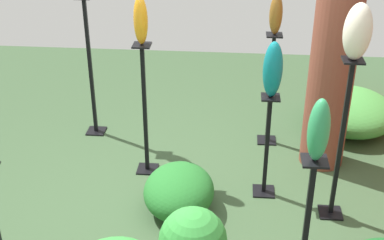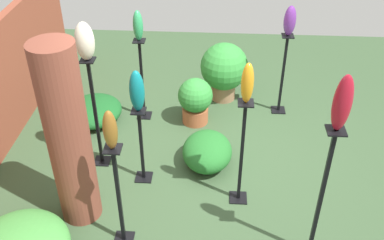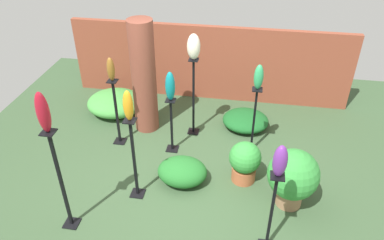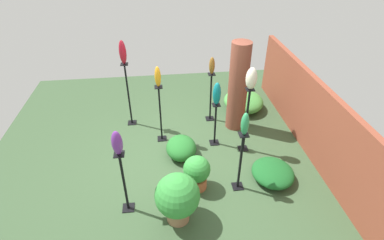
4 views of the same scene
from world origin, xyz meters
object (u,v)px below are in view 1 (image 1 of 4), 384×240
at_px(art_vase_amber, 141,20).
at_px(art_vase_jade, 319,130).
at_px(art_vase_ivory, 358,32).
at_px(art_vase_bronze, 276,14).
at_px(pedestal_ruby, 91,73).
at_px(pedestal_ivory, 340,148).
at_px(art_vase_teal, 273,70).
at_px(pedestal_bronze, 270,95).
at_px(pedestal_teal, 267,151).
at_px(pedestal_amber, 145,116).
at_px(brick_pillar, 332,67).

bearing_deg(art_vase_amber, art_vase_jade, 39.46).
bearing_deg(art_vase_ivory, art_vase_bronze, -157.46).
relative_size(pedestal_ruby, art_vase_bronze, 3.83).
xyz_separation_m(pedestal_ivory, pedestal_ruby, (-1.28, -2.41, 0.04)).
bearing_deg(art_vase_amber, art_vase_teal, 76.08).
bearing_deg(pedestal_ivory, pedestal_bronze, -157.46).
bearing_deg(art_vase_bronze, pedestal_bronze, -26.57).
bearing_deg(pedestal_teal, pedestal_amber, -103.92).
height_order(brick_pillar, pedestal_ruby, brick_pillar).
xyz_separation_m(pedestal_ivory, art_vase_bronze, (-1.23, -0.51, 0.74)).
height_order(pedestal_amber, art_vase_teal, art_vase_teal).
xyz_separation_m(art_vase_teal, art_vase_amber, (-0.28, -1.14, 0.30)).
bearing_deg(pedestal_teal, pedestal_ivory, 64.58).
relative_size(brick_pillar, art_vase_amber, 4.71).
xyz_separation_m(pedestal_ruby, art_vase_bronze, (0.04, 1.90, 0.70)).
xyz_separation_m(art_vase_bronze, art_vase_teal, (0.96, -0.06, -0.18)).
bearing_deg(art_vase_teal, pedestal_ivory, 64.58).
bearing_deg(pedestal_teal, art_vase_teal, 0.00).
xyz_separation_m(pedestal_ruby, art_vase_ivory, (1.28, 2.41, 0.95)).
xyz_separation_m(art_vase_ivory, art_vase_amber, (-0.56, -1.71, -0.13)).
height_order(brick_pillar, pedestal_ivory, brick_pillar).
bearing_deg(pedestal_ivory, pedestal_amber, -107.97).
height_order(brick_pillar, art_vase_jade, brick_pillar).
bearing_deg(pedestal_amber, brick_pillar, 100.49).
relative_size(brick_pillar, art_vase_bronze, 5.14).
height_order(art_vase_bronze, art_vase_amber, art_vase_amber).
relative_size(pedestal_amber, art_vase_amber, 3.02).
xyz_separation_m(pedestal_ivory, art_vase_ivory, (0.00, 0.00, 1.00)).
relative_size(pedestal_bronze, pedestal_ruby, 0.79).
xyz_separation_m(brick_pillar, pedestal_ruby, (-0.40, -2.43, -0.32)).
relative_size(pedestal_ivory, pedestal_bronze, 1.19).
relative_size(pedestal_ruby, art_vase_ivory, 3.53).
distance_m(art_vase_teal, art_vase_amber, 1.21).
bearing_deg(art_vase_amber, art_vase_ivory, 72.03).
xyz_separation_m(brick_pillar, pedestal_teal, (0.60, -0.60, -0.58)).
distance_m(pedestal_bronze, art_vase_teal, 1.18).
bearing_deg(art_vase_ivory, art_vase_amber, -107.97).
xyz_separation_m(pedestal_teal, art_vase_bronze, (-0.96, 0.06, 0.97)).
height_order(pedestal_ivory, art_vase_amber, art_vase_amber).
relative_size(pedestal_amber, art_vase_teal, 2.68).
xyz_separation_m(pedestal_bronze, art_vase_amber, (0.68, -1.20, 0.98)).
bearing_deg(art_vase_ivory, art_vase_jade, -19.84).
relative_size(pedestal_ivory, art_vase_jade, 3.52).
xyz_separation_m(pedestal_bronze, art_vase_teal, (0.96, -0.06, 0.68)).
relative_size(pedestal_teal, art_vase_ivory, 2.27).
bearing_deg(art_vase_teal, pedestal_amber, -103.92).
relative_size(art_vase_ivory, art_vase_amber, 1.00).
xyz_separation_m(pedestal_teal, art_vase_jade, (1.33, 0.19, 0.96)).
bearing_deg(pedestal_ivory, brick_pillar, 178.65).
distance_m(pedestal_teal, art_vase_bronze, 1.36).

